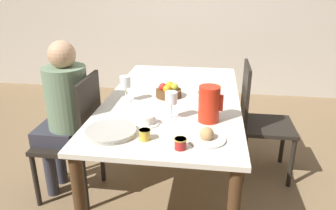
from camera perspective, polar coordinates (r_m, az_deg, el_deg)
The scene contains 14 objects.
ground_plane at distance 2.79m, azimuth 0.78°, elevation -12.90°, with size 20.00×20.00×0.00m, color #7F6647.
dining_table at distance 2.49m, azimuth 0.85°, elevation -0.72°, with size 0.98×1.79×0.73m.
chair_person_side at distance 2.48m, azimuth -15.65°, elevation -5.15°, with size 0.42×0.42×0.95m.
chair_opposite at distance 2.77m, azimuth 15.46°, elevation -2.25°, with size 0.42×0.42×0.95m.
person_seated at distance 2.47m, azimuth -17.69°, elevation -0.34°, with size 0.39×0.41×1.18m.
red_pitcher at distance 2.05m, azimuth 7.16°, elevation 0.21°, with size 0.16×0.13×0.23m.
wine_glass_water at distance 2.37m, azimuth -7.46°, elevation 3.85°, with size 0.08×0.08×0.19m.
wine_glass_juice at distance 2.06m, azimuth 0.57°, elevation 1.01°, with size 0.08×0.08×0.18m.
teacup_near_person at distance 2.02m, azimuth -3.58°, elevation -2.72°, with size 0.15×0.15×0.06m.
serving_tray at distance 1.93m, azimuth -9.89°, elevation -4.60°, with size 0.30×0.30×0.03m.
bread_plate at distance 1.84m, azimuth 6.73°, elevation -5.52°, with size 0.22×0.22×0.08m.
jam_jar_amber at distance 1.74m, azimuth 2.18°, elevation -6.64°, with size 0.07×0.07×0.06m.
jam_jar_red at distance 1.84m, azimuth -4.07°, elevation -5.08°, with size 0.07×0.07×0.06m.
fruit_bowl at distance 2.47m, azimuth 0.10°, elevation 2.41°, with size 0.19×0.19×0.11m.
Camera 1 is at (0.28, -2.28, 1.59)m, focal length 35.00 mm.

